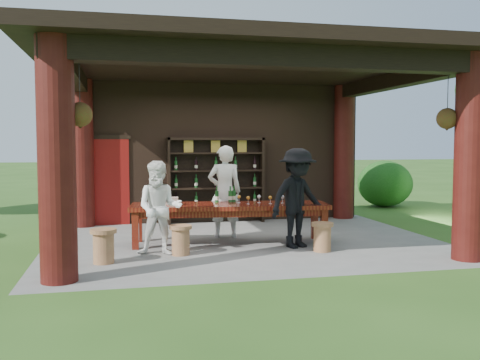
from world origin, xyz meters
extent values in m
plane|color=#2D5119|center=(0.00, 0.00, 0.00)|extent=(90.00, 90.00, 0.00)
cube|color=slate|center=(0.00, 0.00, -0.05)|extent=(7.40, 5.90, 0.10)
cube|color=black|center=(0.00, 2.75, 1.65)|extent=(7.00, 0.18, 3.30)
cube|color=maroon|center=(-2.60, 2.65, 1.00)|extent=(0.95, 0.06, 2.00)
cylinder|color=#380C0A|center=(-3.15, -2.40, 1.65)|extent=(0.50, 0.50, 3.30)
cylinder|color=#380C0A|center=(3.15, -2.40, 1.65)|extent=(0.50, 0.50, 3.30)
cylinder|color=#380C0A|center=(-3.15, 2.55, 1.65)|extent=(0.50, 0.50, 3.30)
cylinder|color=#380C0A|center=(3.15, 2.55, 1.65)|extent=(0.50, 0.50, 3.30)
cube|color=black|center=(0.00, -2.40, 3.15)|extent=(6.70, 0.35, 0.35)
cube|color=black|center=(-3.15, 0.00, 3.15)|extent=(0.30, 5.20, 0.30)
cube|color=black|center=(3.15, 0.00, 3.15)|extent=(0.30, 5.20, 0.30)
cube|color=black|center=(0.00, 0.00, 3.40)|extent=(7.50, 6.00, 0.20)
cylinder|color=black|center=(-2.85, -2.20, 2.62)|extent=(0.01, 0.01, 0.75)
cone|color=black|center=(-2.85, -2.20, 2.17)|extent=(0.32, 0.32, 0.18)
sphere|color=#1E5919|center=(-2.85, -2.20, 2.28)|extent=(0.34, 0.34, 0.34)
cylinder|color=black|center=(2.85, -2.20, 2.62)|extent=(0.01, 0.01, 0.75)
cone|color=black|center=(2.85, -2.20, 2.17)|extent=(0.32, 0.32, 0.18)
sphere|color=#1E5919|center=(2.85, -2.20, 2.28)|extent=(0.34, 0.34, 0.34)
cube|color=#4E0F0B|center=(-0.33, -0.21, 0.71)|extent=(3.75, 1.37, 0.08)
cube|color=#4E0F0B|center=(-0.33, -0.21, 0.61)|extent=(3.53, 1.20, 0.12)
cube|color=#4E0F0B|center=(-2.07, -0.37, 0.34)|extent=(0.13, 0.13, 0.67)
cube|color=#4E0F0B|center=(1.32, -0.78, 0.34)|extent=(0.13, 0.13, 0.67)
cube|color=#4E0F0B|center=(-1.99, 0.36, 0.34)|extent=(0.13, 0.13, 0.67)
cube|color=#4E0F0B|center=(1.41, -0.04, 0.34)|extent=(0.13, 0.13, 0.67)
cylinder|color=#99603D|center=(-1.34, -1.03, 0.22)|extent=(0.30, 0.30, 0.44)
cylinder|color=#99603D|center=(-1.34, -1.03, 0.47)|extent=(0.38, 0.38, 0.06)
cylinder|color=#99603D|center=(1.09, -1.27, 0.22)|extent=(0.30, 0.30, 0.44)
cylinder|color=#99603D|center=(1.09, -1.27, 0.47)|extent=(0.38, 0.38, 0.06)
cylinder|color=#99603D|center=(-2.59, -1.39, 0.24)|extent=(0.33, 0.33, 0.48)
cylinder|color=#99603D|center=(-2.59, -1.39, 0.51)|extent=(0.41, 0.41, 0.07)
imported|color=white|center=(-0.30, 0.48, 0.92)|extent=(0.70, 0.49, 1.83)
imported|color=white|center=(-1.69, -0.95, 0.79)|extent=(0.87, 0.73, 1.59)
imported|color=black|center=(0.78, -0.83, 0.90)|extent=(1.32, 1.04, 1.79)
cube|color=#BF6672|center=(-1.42, -0.12, 0.82)|extent=(0.28, 0.21, 0.14)
ellipsoid|color=#194C14|center=(5.30, 4.49, 0.58)|extent=(1.60, 1.60, 1.36)
camera|label=1|loc=(-2.31, -9.93, 1.89)|focal=40.00mm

